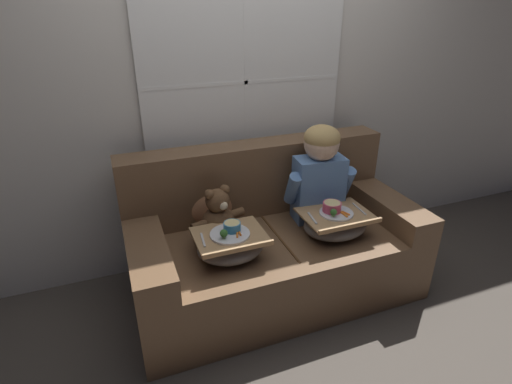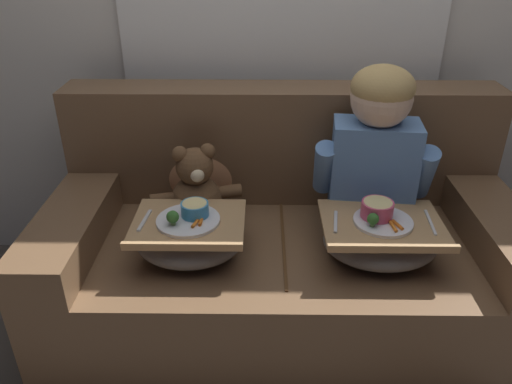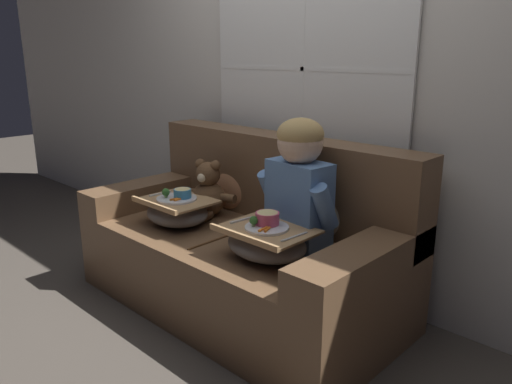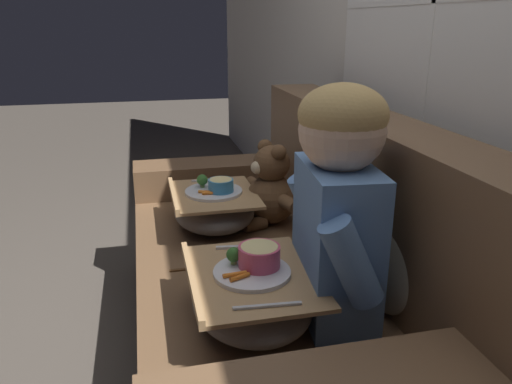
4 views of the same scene
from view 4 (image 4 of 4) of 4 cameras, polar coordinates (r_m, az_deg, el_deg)
name	(u,v)px [view 4 (image 4 of 4)]	position (r m, az deg, el deg)	size (l,w,h in m)	color
ground_plane	(269,366)	(2.02, 1.51, -19.23)	(14.00, 14.00, 0.00)	#4C443D
wall_back_with_window	(448,5)	(1.83, 21.08, 19.36)	(8.00, 0.08, 2.60)	beige
couch	(288,286)	(1.85, 3.73, -10.71)	(1.84, 0.93, 0.95)	brown
throw_pillow_behind_child	(394,250)	(1.51, 15.49, -6.43)	(0.37, 0.18, 0.38)	#C1B293
throw_pillow_behind_teddy	(313,180)	(2.11, 6.56, 1.42)	(0.34, 0.16, 0.35)	#B2754C
child_figure	(338,194)	(1.36, 9.37, -0.26)	(0.48, 0.24, 0.66)	#5B84BC
teddy_bear	(270,189)	(2.06, 1.64, 0.32)	(0.37, 0.27, 0.35)	brown
lap_tray_child	(252,295)	(1.41, -0.47, -11.72)	(0.44, 0.34, 0.22)	slate
lap_tray_teddy	(214,208)	(2.04, -4.81, -1.89)	(0.41, 0.34, 0.21)	slate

